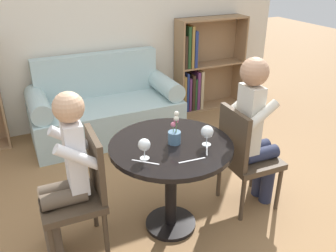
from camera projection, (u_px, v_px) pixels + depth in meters
ground_plane at (171, 224)px, 2.86m from camera, size 16.00×16.00×0.00m
back_wall at (88, 13)px, 4.07m from camera, size 5.20×0.05×2.70m
round_table at (171, 163)px, 2.61m from camera, size 0.89×0.89×0.74m
couch at (106, 110)px, 4.18m from camera, size 1.69×0.80×0.92m
bookshelf_right at (200, 68)px, 4.83m from camera, size 0.97×0.28×1.23m
chair_left at (81, 190)px, 2.45m from camera, size 0.43×0.43×0.90m
chair_right at (244, 155)px, 2.88m from camera, size 0.43×0.43×0.90m
person_left at (65, 174)px, 2.35m from camera, size 0.42×0.35×1.21m
person_right at (255, 130)px, 2.82m from camera, size 0.42×0.35×1.30m
wine_glass_left at (144, 145)px, 2.31m from camera, size 0.08×0.08×0.15m
wine_glass_right at (207, 132)px, 2.48m from camera, size 0.09×0.09×0.15m
flower_vase at (175, 133)px, 2.51m from camera, size 0.09×0.09×0.25m
knife_left_setting at (192, 160)px, 2.33m from camera, size 0.19×0.03×0.00m
fork_left_setting at (207, 148)px, 2.47m from camera, size 0.11×0.17×0.00m
knife_right_setting at (145, 162)px, 2.31m from camera, size 0.15×0.14×0.00m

